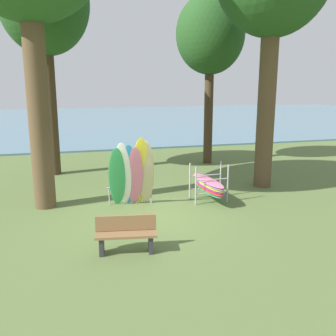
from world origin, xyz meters
TOP-DOWN VIEW (x-y plane):
  - ground_plane at (0.00, 0.00)m, footprint 80.00×80.00m
  - lake_water at (0.00, 28.94)m, footprint 80.00×36.00m
  - tree_mid_behind at (-2.65, 6.01)m, footprint 3.52×3.52m
  - tree_far_left_back at (4.47, 6.48)m, footprint 3.14×3.14m
  - leaning_board_pile at (-0.24, 0.83)m, footprint 1.53×0.93m
  - board_storage_rack at (2.30, 0.77)m, footprint 1.15×2.13m
  - park_bench at (-0.95, -2.37)m, footprint 1.45×0.63m

SIDE VIEW (x-z plane):
  - ground_plane at x=0.00m, z-range 0.00..0.00m
  - lake_water at x=0.00m, z-range 0.00..0.10m
  - park_bench at x=-0.95m, z-range 0.03..0.88m
  - board_storage_rack at x=2.30m, z-range -0.07..1.18m
  - leaning_board_pile at x=-0.24m, z-range -0.09..2.17m
  - tree_far_left_back at x=4.47m, z-range 2.01..9.80m
  - tree_mid_behind at x=-2.65m, z-range 2.32..11.23m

